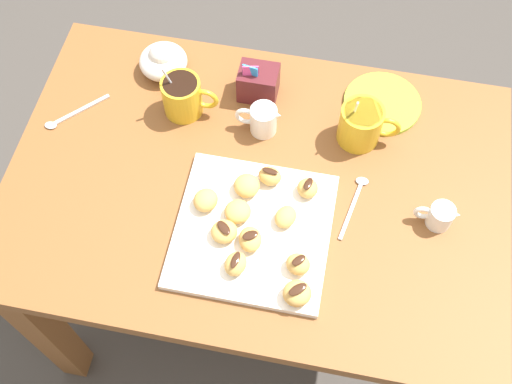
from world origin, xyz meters
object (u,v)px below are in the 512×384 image
Objects in this scene: chocolate_sauce_pitcher at (440,215)px; beignet_7 at (247,186)px; beignet_9 at (238,212)px; coffee_mug_mustard_right at (362,124)px; sugar_caddy at (258,83)px; pastry_plate_square at (253,231)px; cream_pitcher_white at (263,119)px; beignet_2 at (224,232)px; beignet_4 at (206,200)px; beignet_6 at (286,217)px; beignet_1 at (270,176)px; saucer_lime_left at (382,103)px; beignet_10 at (308,188)px; coffee_mug_mustard_left at (183,96)px; beignet_3 at (235,264)px; beignet_0 at (298,264)px; dining_table at (256,210)px; beignet_8 at (297,293)px; ice_cream_bowl at (163,60)px; beignet_5 at (250,239)px.

chocolate_sauce_pitcher is 0.40m from beignet_7.
coffee_mug_mustard_right is at bearing 48.63° from beignet_9.
sugar_caddy is at bearing 148.88° from chocolate_sauce_pitcher.
pastry_plate_square is 0.26m from cream_pitcher_white.
beignet_9 is (0.02, 0.05, 0.00)m from beignet_2.
beignet_6 is (0.17, -0.01, -0.00)m from beignet_4.
pastry_plate_square is 6.41× the size of beignet_1.
coffee_mug_mustard_right is 0.29m from beignet_7.
cream_pitcher_white is 1.99× the size of beignet_6.
beignet_10 reaches higher than saucer_lime_left.
coffee_mug_mustard_left is 0.35m from beignet_2.
beignet_3 is 0.95× the size of beignet_4.
beignet_10 is at bearing -118.03° from coffee_mug_mustard_right.
beignet_0 is at bearing -32.82° from pastry_plate_square.
beignet_0 is (0.10, -0.07, 0.03)m from pastry_plate_square.
dining_table is 19.51× the size of beignet_8.
coffee_mug_mustard_left reaches higher than beignet_0.
beignet_7 is (0.02, 0.11, 0.00)m from beignet_2.
pastry_plate_square is 0.12m from beignet_1.
cream_pitcher_white reaches higher than beignet_2.
beignet_6 is 0.17m from beignet_8.
ice_cream_bowl is at bearing 131.33° from beignet_0.
beignet_0 reaches higher than beignet_2.
coffee_mug_mustard_right is 0.39m from beignet_2.
ice_cream_bowl reaches higher than beignet_3.
beignet_6 is 1.15× the size of beignet_10.
beignet_3 is at bearing -59.83° from ice_cream_bowl.
beignet_1 is at bearing 34.84° from beignet_4.
beignet_7 reaches higher than dining_table.
beignet_10 is (-0.09, -0.17, -0.02)m from coffee_mug_mustard_right.
beignet_10 is at bearing 65.62° from beignet_6.
dining_table is 10.39× the size of cream_pitcher_white.
cream_pitcher_white is at bearing 89.63° from beignet_7.
beignet_8 is at bearing -36.94° from beignet_4.
pastry_plate_square is 0.10m from beignet_3.
sugar_caddy is 0.38m from beignet_2.
sugar_caddy is 0.45m from beignet_3.
beignet_8 reaches higher than beignet_9.
coffee_mug_mustard_right is 2.86× the size of beignet_3.
beignet_3 reaches higher than pastry_plate_square.
chocolate_sauce_pitcher reaches higher than beignet_1.
saucer_lime_left is 0.48m from beignet_4.
dining_table is 0.17m from beignet_7.
beignet_0 is at bearing -18.75° from beignet_5.
beignet_6 is 0.11m from beignet_7.
beignet_8 is at bearing -56.49° from beignet_7.
beignet_5 is at bearing -6.98° from beignet_2.
beignet_1 is 0.11m from beignet_9.
beignet_3 is (0.28, -0.47, -0.00)m from ice_cream_bowl.
sugar_caddy is at bearing 90.60° from beignet_2.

